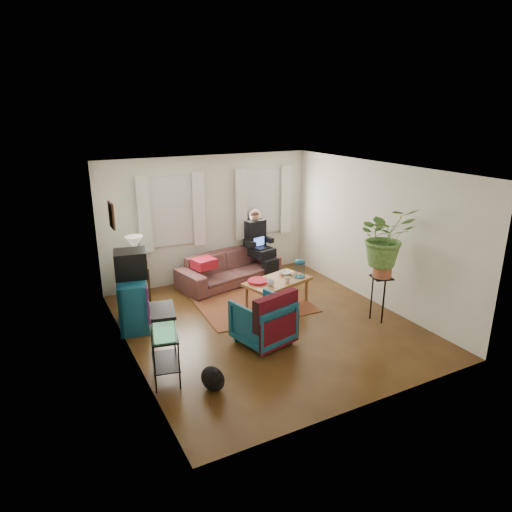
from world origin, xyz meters
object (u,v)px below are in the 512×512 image
dresser (133,302)px  plant_stand (380,298)px  coffee_table (277,293)px  aquarium_stand (165,357)px  armchair (263,319)px  sofa (229,263)px  side_table (138,282)px

dresser → plant_stand: (3.77, -1.77, -0.02)m
coffee_table → plant_stand: plant_stand is taller
aquarium_stand → armchair: armchair is taller
plant_stand → armchair: bearing=173.6°
sofa → armchair: size_ratio=2.75×
armchair → coffee_table: bearing=-142.7°
dresser → plant_stand: dresser is taller
dresser → plant_stand: 4.17m
sofa → plant_stand: (1.54, -2.79, -0.03)m
dresser → coffee_table: size_ratio=0.77×
coffee_table → dresser: bearing=155.1°
sofa → plant_stand: size_ratio=2.75×
aquarium_stand → plant_stand: 3.78m
sofa → dresser: size_ratio=2.35×
side_table → aquarium_stand: (-0.35, -2.93, 0.02)m
armchair → side_table: bearing=-77.2°
side_table → plant_stand: plant_stand is taller
sofa → armchair: (-0.60, -2.56, -0.03)m
aquarium_stand → side_table: bearing=95.6°
side_table → dresser: 1.15m
sofa → aquarium_stand: sofa is taller
armchair → coffee_table: size_ratio=0.66×
plant_stand → dresser: bearing=154.9°
dresser → coffee_table: 2.57m
aquarium_stand → coffee_table: size_ratio=0.57×
plant_stand → sofa: bearing=118.8°
side_table → dresser: size_ratio=0.70×
armchair → plant_stand: 2.15m
dresser → coffee_table: dresser is taller
sofa → plant_stand: 3.19m
plant_stand → coffee_table: bearing=133.0°
coffee_table → plant_stand: (1.24, -1.33, 0.15)m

